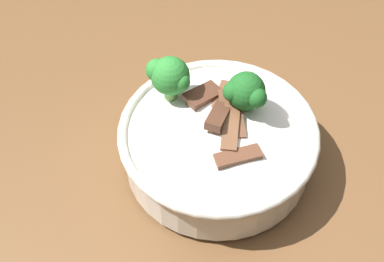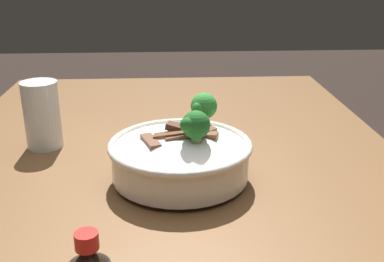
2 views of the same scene
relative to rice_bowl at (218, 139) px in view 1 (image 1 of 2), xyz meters
The scene contains 2 objects.
dining_table 0.18m from the rice_bowl, 136.11° to the left, with size 1.47×0.92×0.77m.
rice_bowl is the anchor object (origin of this frame).
Camera 1 is at (0.04, 0.42, 1.37)m, focal length 53.94 mm.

